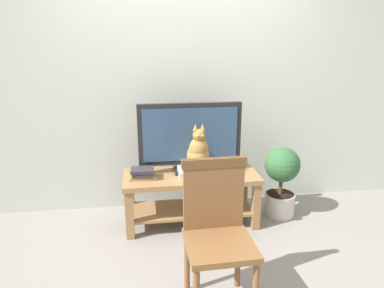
# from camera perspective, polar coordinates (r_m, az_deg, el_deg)

# --- Properties ---
(ground_plane) EXTENTS (12.00, 12.00, 0.00)m
(ground_plane) POSITION_cam_1_polar(r_m,az_deg,el_deg) (2.95, 1.28, -17.83)
(ground_plane) COLOR gray
(back_wall) EXTENTS (7.00, 0.12, 2.80)m
(back_wall) POSITION_cam_1_polar(r_m,az_deg,el_deg) (3.50, -1.54, 12.13)
(back_wall) COLOR #B7BCB2
(back_wall) RESTS_ON ground
(tv_stand) EXTENTS (1.23, 0.50, 0.49)m
(tv_stand) POSITION_cam_1_polar(r_m,az_deg,el_deg) (3.26, -0.13, -7.41)
(tv_stand) COLOR olive
(tv_stand) RESTS_ON ground
(tv) EXTENTS (0.94, 0.20, 0.65)m
(tv) POSITION_cam_1_polar(r_m,az_deg,el_deg) (3.16, -0.33, 1.30)
(tv) COLOR black
(tv) RESTS_ON tv_stand
(media_box) EXTENTS (0.36, 0.25, 0.08)m
(media_box) POSITION_cam_1_polar(r_m,az_deg,el_deg) (3.15, 1.00, -4.62)
(media_box) COLOR #BCBCC1
(media_box) RESTS_ON tv_stand
(cat) EXTENTS (0.21, 0.31, 0.42)m
(cat) POSITION_cam_1_polar(r_m,az_deg,el_deg) (3.07, 1.08, -1.32)
(cat) COLOR olive
(cat) RESTS_ON media_box
(wooden_chair) EXTENTS (0.42, 0.43, 0.96)m
(wooden_chair) POSITION_cam_1_polar(r_m,az_deg,el_deg) (2.25, 4.11, -13.08)
(wooden_chair) COLOR brown
(wooden_chair) RESTS_ON ground
(book_stack) EXTENTS (0.24, 0.18, 0.09)m
(book_stack) POSITION_cam_1_polar(r_m,az_deg,el_deg) (3.12, -8.10, -4.83)
(book_stack) COLOR olive
(book_stack) RESTS_ON tv_stand
(potted_plant) EXTENTS (0.34, 0.34, 0.70)m
(potted_plant) POSITION_cam_1_polar(r_m,az_deg,el_deg) (3.50, 14.46, -5.50)
(potted_plant) COLOR beige
(potted_plant) RESTS_ON ground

